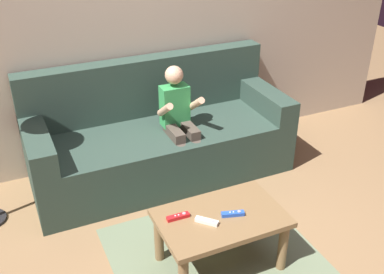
{
  "coord_description": "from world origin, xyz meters",
  "views": [
    {
      "loc": [
        -1.14,
        -1.7,
        2.15
      ],
      "look_at": [
        0.02,
        0.85,
        0.61
      ],
      "focal_mm": 43.39,
      "sensor_mm": 36.0,
      "label": 1
    }
  ],
  "objects_px": {
    "couch": "(159,138)",
    "game_remote_white_far_corner": "(207,221)",
    "game_remote_red_near_edge": "(178,217)",
    "game_remote_blue_center": "(233,214)",
    "person_seated_on_couch": "(179,119)",
    "coffee_table": "(221,225)"
  },
  "relations": [
    {
      "from": "game_remote_white_far_corner",
      "to": "game_remote_red_near_edge",
      "type": "bearing_deg",
      "value": 141.89
    },
    {
      "from": "game_remote_red_near_edge",
      "to": "coffee_table",
      "type": "bearing_deg",
      "value": -18.94
    },
    {
      "from": "coffee_table",
      "to": "game_remote_red_near_edge",
      "type": "xyz_separation_m",
      "value": [
        -0.25,
        0.08,
        0.08
      ]
    },
    {
      "from": "game_remote_red_near_edge",
      "to": "game_remote_white_far_corner",
      "type": "xyz_separation_m",
      "value": [
        0.14,
        -0.11,
        0.0
      ]
    },
    {
      "from": "game_remote_white_far_corner",
      "to": "person_seated_on_couch",
      "type": "bearing_deg",
      "value": 75.9
    },
    {
      "from": "coffee_table",
      "to": "game_remote_red_near_edge",
      "type": "distance_m",
      "value": 0.27
    },
    {
      "from": "coffee_table",
      "to": "game_remote_blue_center",
      "type": "distance_m",
      "value": 0.11
    },
    {
      "from": "person_seated_on_couch",
      "to": "game_remote_white_far_corner",
      "type": "height_order",
      "value": "person_seated_on_couch"
    },
    {
      "from": "game_remote_white_far_corner",
      "to": "couch",
      "type": "bearing_deg",
      "value": 82.88
    },
    {
      "from": "couch",
      "to": "game_remote_white_far_corner",
      "type": "bearing_deg",
      "value": -97.12
    },
    {
      "from": "person_seated_on_couch",
      "to": "coffee_table",
      "type": "xyz_separation_m",
      "value": [
        -0.15,
        -1.0,
        -0.24
      ]
    },
    {
      "from": "game_remote_red_near_edge",
      "to": "game_remote_blue_center",
      "type": "xyz_separation_m",
      "value": [
        0.31,
        -0.11,
        0.0
      ]
    },
    {
      "from": "coffee_table",
      "to": "couch",
      "type": "bearing_deg",
      "value": 87.93
    },
    {
      "from": "person_seated_on_couch",
      "to": "game_remote_blue_center",
      "type": "relative_size",
      "value": 6.6
    },
    {
      "from": "person_seated_on_couch",
      "to": "game_remote_white_far_corner",
      "type": "bearing_deg",
      "value": -104.1
    },
    {
      "from": "couch",
      "to": "person_seated_on_couch",
      "type": "relative_size",
      "value": 2.18
    },
    {
      "from": "couch",
      "to": "coffee_table",
      "type": "xyz_separation_m",
      "value": [
        -0.04,
        -1.18,
        -0.0
      ]
    },
    {
      "from": "game_remote_white_far_corner",
      "to": "game_remote_blue_center",
      "type": "bearing_deg",
      "value": -0.69
    },
    {
      "from": "person_seated_on_couch",
      "to": "game_remote_red_near_edge",
      "type": "bearing_deg",
      "value": -113.39
    },
    {
      "from": "couch",
      "to": "person_seated_on_couch",
      "type": "xyz_separation_m",
      "value": [
        0.11,
        -0.18,
        0.24
      ]
    },
    {
      "from": "game_remote_blue_center",
      "to": "coffee_table",
      "type": "bearing_deg",
      "value": 158.58
    },
    {
      "from": "game_remote_red_near_edge",
      "to": "game_remote_blue_center",
      "type": "bearing_deg",
      "value": -19.48
    }
  ]
}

